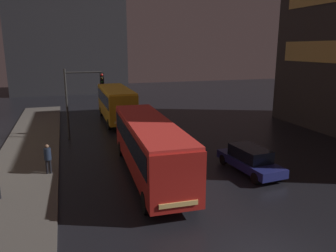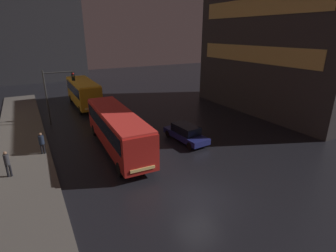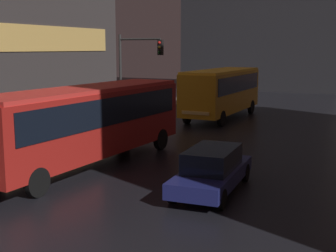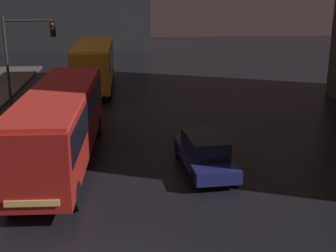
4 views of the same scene
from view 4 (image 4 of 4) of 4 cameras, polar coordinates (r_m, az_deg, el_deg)
The scene contains 4 objects.
bus_near at distance 19.84m, azimuth -12.99°, elevation 0.78°, with size 2.85×11.29×3.28m.
bus_far at distance 34.48m, azimuth -9.03°, elevation 7.79°, with size 2.62×9.42×3.38m.
car_taxi at distance 19.26m, azimuth 4.49°, elevation -3.24°, with size 2.10×4.85×1.51m.
traffic_light_main at distance 29.19m, azimuth -17.13°, elevation 9.17°, with size 3.05×0.35×5.69m.
Camera 4 is at (0.83, -10.14, 7.34)m, focal length 50.00 mm.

